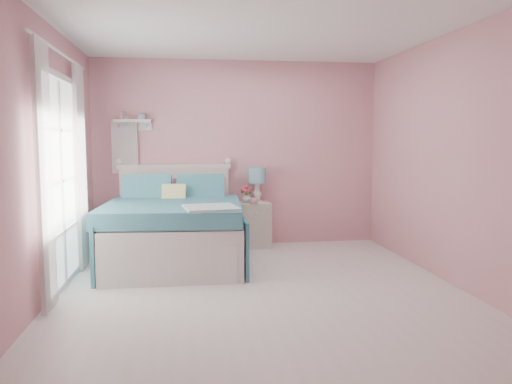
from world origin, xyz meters
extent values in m
plane|color=silver|center=(0.00, 0.00, 0.00)|extent=(4.50, 4.50, 0.00)
plane|color=#D18490|center=(0.00, 2.25, 1.30)|extent=(4.00, 0.00, 4.00)
plane|color=#D18490|center=(0.00, -2.25, 1.30)|extent=(4.00, 0.00, 4.00)
plane|color=#D18490|center=(-2.00, 0.00, 1.30)|extent=(0.00, 4.50, 4.50)
plane|color=#D18490|center=(2.00, 0.00, 1.30)|extent=(0.00, 4.50, 4.50)
plane|color=white|center=(0.00, 0.00, 2.60)|extent=(4.50, 4.50, 0.00)
cube|color=silver|center=(-0.88, 1.22, 0.21)|extent=(1.57, 2.00, 0.42)
cube|color=silver|center=(-0.88, 1.22, 0.50)|extent=(1.50, 1.94, 0.16)
cube|color=silver|center=(-0.88, 2.19, 0.55)|extent=(1.49, 0.07, 1.10)
cube|color=silver|center=(-0.88, 2.19, 1.13)|extent=(1.55, 0.09, 0.06)
cube|color=silver|center=(-0.88, 0.26, 0.28)|extent=(1.49, 0.06, 0.56)
cube|color=teal|center=(-0.88, 1.07, 0.67)|extent=(1.67, 1.75, 0.18)
cube|color=pink|center=(-1.23, 1.87, 0.78)|extent=(0.70, 0.32, 0.43)
cube|color=pink|center=(-0.54, 1.87, 0.78)|extent=(0.70, 0.32, 0.43)
cube|color=#CCBC59|center=(-0.88, 1.59, 0.78)|extent=(0.31, 0.24, 0.31)
cube|color=beige|center=(0.21, 2.02, 0.31)|extent=(0.43, 0.41, 0.63)
cube|color=silver|center=(0.21, 1.83, 0.50)|extent=(0.37, 0.02, 0.16)
sphere|color=white|center=(0.21, 1.80, 0.50)|extent=(0.03, 0.03, 0.03)
cylinder|color=white|center=(0.26, 2.07, 0.64)|extent=(0.15, 0.15, 0.02)
cylinder|color=white|center=(0.26, 2.07, 0.77)|extent=(0.08, 0.08, 0.27)
cylinder|color=#75AFC4|center=(0.26, 2.07, 1.00)|extent=(0.24, 0.24, 0.22)
imported|color=silver|center=(0.10, 2.01, 0.70)|extent=(0.15, 0.15, 0.14)
imported|color=pink|center=(0.18, 1.85, 0.67)|extent=(0.10, 0.10, 0.08)
sphere|color=#CD4654|center=(0.10, 2.01, 0.85)|extent=(0.06, 0.06, 0.06)
sphere|color=#CD4654|center=(0.14, 2.03, 0.81)|extent=(0.06, 0.06, 0.06)
sphere|color=#CD4654|center=(0.06, 2.02, 0.82)|extent=(0.06, 0.06, 0.06)
sphere|color=#CD4654|center=(0.12, 1.98, 0.79)|extent=(0.06, 0.06, 0.06)
sphere|color=#CD4654|center=(0.07, 1.99, 0.80)|extent=(0.06, 0.06, 0.06)
cube|color=silver|center=(-1.43, 2.17, 1.75)|extent=(0.50, 0.14, 0.04)
cube|color=silver|center=(-1.43, 2.23, 1.68)|extent=(0.50, 0.03, 0.12)
cylinder|color=#D18C99|center=(-1.58, 2.17, 1.82)|extent=(0.06, 0.06, 0.10)
cube|color=#75AFC4|center=(-1.31, 2.17, 1.80)|extent=(0.08, 0.06, 0.07)
cube|color=white|center=(-1.55, 2.18, 1.40)|extent=(0.34, 0.03, 0.72)
cube|color=silver|center=(-1.97, 0.40, 2.13)|extent=(0.04, 1.32, 0.06)
cube|color=silver|center=(-1.97, 0.40, 0.03)|extent=(0.04, 1.32, 0.06)
cube|color=silver|center=(-1.97, -0.23, 1.05)|extent=(0.04, 0.06, 2.10)
cube|color=silver|center=(-1.97, 1.03, 1.05)|extent=(0.04, 0.06, 2.10)
cube|color=white|center=(-1.97, 0.40, 1.08)|extent=(0.02, 1.20, 2.04)
cube|color=white|center=(-1.92, -0.34, 1.18)|extent=(0.04, 0.40, 2.32)
cube|color=white|center=(-1.92, 1.14, 1.18)|extent=(0.04, 0.40, 2.32)
camera|label=1|loc=(-0.71, -4.80, 1.50)|focal=35.00mm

